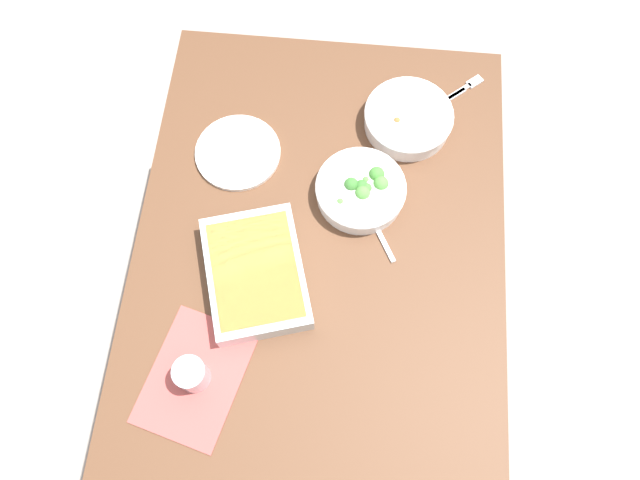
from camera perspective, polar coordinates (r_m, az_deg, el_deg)
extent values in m
plane|color=#9E9389|center=(2.17, 0.00, -7.12)|extent=(6.00, 6.00, 0.00)
cube|color=brown|center=(1.49, 0.00, -0.28)|extent=(1.20, 0.90, 0.04)
cylinder|color=brown|center=(2.09, 12.29, 8.95)|extent=(0.06, 0.06, 0.70)
cylinder|color=brown|center=(1.81, -14.90, -19.63)|extent=(0.06, 0.06, 0.70)
cylinder|color=brown|center=(2.11, -9.40, 10.75)|extent=(0.06, 0.06, 0.70)
cube|color=#B24C47|center=(1.41, -11.73, -12.62)|extent=(0.32, 0.26, 0.00)
cylinder|color=white|center=(1.61, 8.33, 11.25)|extent=(0.22, 0.22, 0.05)
torus|color=white|center=(1.59, 8.45, 11.70)|extent=(0.23, 0.23, 0.01)
cylinder|color=olive|center=(1.61, 8.34, 11.30)|extent=(0.18, 0.18, 0.03)
sphere|color=silver|center=(1.59, 8.47, 11.51)|extent=(0.02, 0.02, 0.02)
sphere|color=silver|center=(1.62, 8.80, 12.84)|extent=(0.02, 0.02, 0.02)
sphere|color=#C66633|center=(1.58, 7.28, 11.09)|extent=(0.02, 0.02, 0.02)
cylinder|color=white|center=(1.50, 3.85, 4.65)|extent=(0.22, 0.22, 0.05)
torus|color=white|center=(1.48, 3.90, 5.01)|extent=(0.23, 0.23, 0.01)
cylinder|color=#8CB272|center=(1.50, 3.85, 4.69)|extent=(0.18, 0.18, 0.02)
sphere|color=#3D7A33|center=(1.48, 2.98, 5.26)|extent=(0.04, 0.04, 0.04)
sphere|color=#569E42|center=(1.47, 4.05, 4.45)|extent=(0.04, 0.04, 0.04)
sphere|color=#3D7A33|center=(1.48, 3.95, 5.10)|extent=(0.03, 0.03, 0.03)
sphere|color=#569E42|center=(1.49, 4.34, 5.65)|extent=(0.02, 0.02, 0.02)
sphere|color=#478C38|center=(1.50, 5.40, 6.20)|extent=(0.04, 0.04, 0.04)
sphere|color=#478C38|center=(1.48, 4.43, 4.89)|extent=(0.03, 0.03, 0.03)
sphere|color=#569E42|center=(1.46, 1.91, 3.61)|extent=(0.02, 0.02, 0.02)
sphere|color=#569E42|center=(1.49, 5.79, 5.34)|extent=(0.04, 0.04, 0.04)
cube|color=silver|center=(1.42, -6.11, -3.19)|extent=(0.35, 0.30, 0.06)
cube|color=gold|center=(1.40, -6.16, -3.04)|extent=(0.31, 0.26, 0.04)
cylinder|color=#B2BCC6|center=(1.37, -12.06, -12.35)|extent=(0.07, 0.07, 0.08)
cylinder|color=black|center=(1.38, -11.95, -12.44)|extent=(0.06, 0.06, 0.05)
cylinder|color=white|center=(1.58, -7.79, 8.22)|extent=(0.22, 0.22, 0.01)
cube|color=silver|center=(1.69, 11.72, 12.72)|extent=(0.10, 0.12, 0.01)
ellipsoid|color=silver|center=(1.65, 9.41, 11.50)|extent=(0.05, 0.05, 0.01)
cube|color=silver|center=(1.48, 5.82, 0.27)|extent=(0.13, 0.08, 0.01)
ellipsoid|color=silver|center=(1.50, 4.44, 3.08)|extent=(0.05, 0.04, 0.01)
cube|color=silver|center=(1.70, 12.27, 13.11)|extent=(0.10, 0.11, 0.01)
cube|color=silver|center=(1.74, 14.45, 14.32)|extent=(0.05, 0.05, 0.01)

